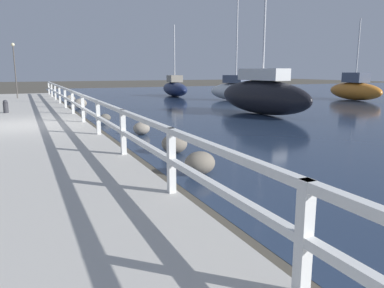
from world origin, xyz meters
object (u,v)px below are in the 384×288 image
(mooring_bollard, at_px, (6,106))
(sailboat_black, at_px, (262,95))
(sailboat_orange, at_px, (355,89))
(sailboat_navy, at_px, (175,88))
(sailboat_white, at_px, (236,90))
(dock_lamp, at_px, (14,62))

(mooring_bollard, relative_size, sailboat_black, 0.08)
(sailboat_orange, xyz_separation_m, sailboat_navy, (-9.40, 8.39, -0.08))
(sailboat_white, bearing_deg, sailboat_black, -137.19)
(mooring_bollard, height_order, sailboat_orange, sailboat_orange)
(sailboat_orange, bearing_deg, sailboat_black, -153.05)
(sailboat_orange, xyz_separation_m, sailboat_white, (-7.35, 2.86, -0.03))
(sailboat_orange, relative_size, sailboat_white, 0.79)
(sailboat_black, bearing_deg, sailboat_white, 63.46)
(dock_lamp, distance_m, sailboat_black, 15.60)
(sailboat_orange, height_order, sailboat_black, sailboat_black)
(sailboat_navy, relative_size, sailboat_white, 0.79)
(mooring_bollard, relative_size, sailboat_orange, 0.10)
(sailboat_orange, bearing_deg, sailboat_navy, 142.62)
(mooring_bollard, distance_m, sailboat_orange, 20.66)
(sailboat_orange, bearing_deg, dock_lamp, 163.73)
(dock_lamp, height_order, sailboat_navy, sailboat_navy)
(sailboat_black, distance_m, sailboat_navy, 12.70)
(mooring_bollard, bearing_deg, dock_lamp, 87.56)
(sailboat_navy, height_order, sailboat_white, sailboat_white)
(sailboat_black, distance_m, sailboat_white, 7.72)
(mooring_bollard, xyz_separation_m, sailboat_orange, (20.62, 1.28, 0.21))
(mooring_bollard, bearing_deg, sailboat_orange, 3.55)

